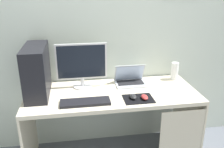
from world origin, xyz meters
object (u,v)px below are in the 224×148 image
(mouse_right, at_px, (145,97))
(pc_tower, at_px, (37,71))
(monitor, at_px, (82,65))
(laptop, at_px, (130,80))
(speaker, at_px, (175,71))
(mouse_left, at_px, (133,97))
(keyboard, at_px, (85,102))

(mouse_right, bearing_deg, pc_tower, 164.05)
(monitor, bearing_deg, laptop, 1.42)
(speaker, distance_m, mouse_left, 0.66)
(mouse_left, relative_size, mouse_right, 1.00)
(pc_tower, relative_size, mouse_left, 5.12)
(laptop, relative_size, keyboard, 0.72)
(monitor, xyz_separation_m, mouse_right, (0.52, -0.36, -0.21))
(speaker, bearing_deg, laptop, -175.63)
(monitor, bearing_deg, speaker, 2.90)
(monitor, xyz_separation_m, keyboard, (0.01, -0.35, -0.22))
(laptop, bearing_deg, keyboard, -142.39)
(monitor, distance_m, laptop, 0.51)
(pc_tower, xyz_separation_m, speaker, (1.36, 0.14, -0.13))
(speaker, relative_size, mouse_right, 1.91)
(pc_tower, bearing_deg, keyboard, -32.43)
(speaker, distance_m, keyboard, 1.04)
(pc_tower, bearing_deg, mouse_left, -16.09)
(speaker, bearing_deg, mouse_right, -137.28)
(pc_tower, distance_m, monitor, 0.41)
(keyboard, bearing_deg, mouse_left, 2.73)
(pc_tower, height_order, monitor, pc_tower)
(mouse_left, bearing_deg, mouse_right, -14.74)
(speaker, bearing_deg, pc_tower, -174.04)
(monitor, distance_m, mouse_right, 0.66)
(pc_tower, relative_size, mouse_right, 5.12)
(laptop, bearing_deg, monitor, -178.58)
(keyboard, relative_size, mouse_right, 4.38)
(pc_tower, bearing_deg, laptop, 6.84)
(pc_tower, height_order, mouse_left, pc_tower)
(mouse_right, bearing_deg, laptop, 96.63)
(laptop, xyz_separation_m, keyboard, (-0.47, -0.36, -0.03))
(laptop, height_order, speaker, laptop)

